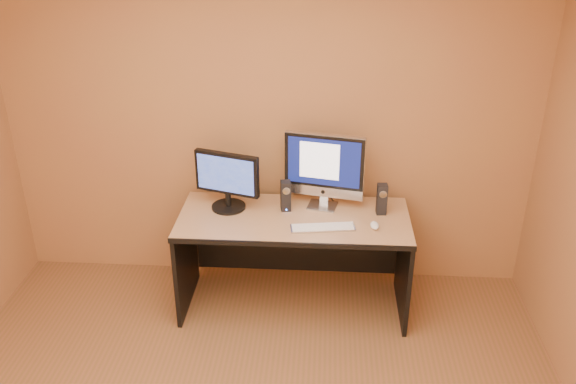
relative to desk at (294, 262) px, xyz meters
The scene contains 10 objects.
walls 1.80m from the desk, 98.33° to the right, with size 4.00×4.00×2.60m, color #905A3A, non-canonical shape.
desk is the anchor object (origin of this frame).
imac 0.72m from the desk, 41.75° to the left, with size 0.59×0.22×0.57m, color #B1B1B5, non-canonical shape.
second_monitor 0.78m from the desk, 166.93° to the left, with size 0.50×0.25×0.43m, color black, non-canonical shape.
speaker_left 0.51m from the desk, 120.25° to the left, with size 0.07×0.07×0.23m, color black, non-canonical shape.
speaker_right 0.80m from the desk, ahead, with size 0.07×0.07×0.23m, color black, non-canonical shape.
keyboard 0.47m from the desk, 36.06° to the right, with size 0.44×0.12×0.02m, color #B2B2B7.
mouse 0.70m from the desk, 11.33° to the right, with size 0.06×0.11×0.04m, color silver.
cable_a 0.56m from the desk, 47.98° to the left, with size 0.01×0.01×0.23m, color black.
cable_b 0.54m from the desk, 56.68° to the left, with size 0.01×0.01×0.19m, color black.
Camera 1 is at (0.43, -2.28, 2.84)m, focal length 38.00 mm.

